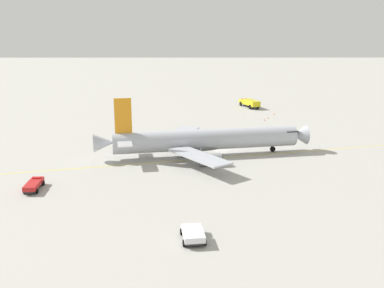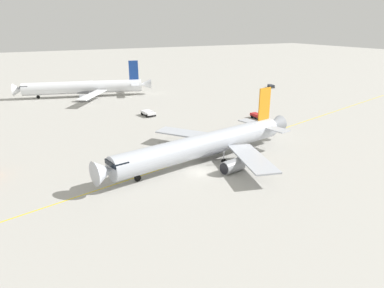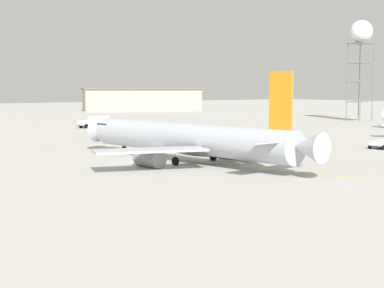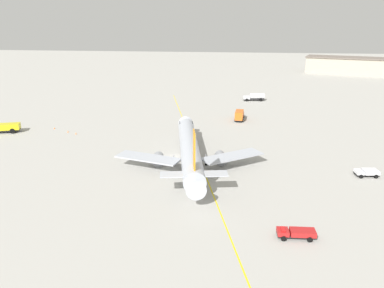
{
  "view_description": "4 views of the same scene",
  "coord_description": "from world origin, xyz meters",
  "px_view_note": "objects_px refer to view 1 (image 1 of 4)",
  "views": [
    {
      "loc": [
        -87.12,
        6.25,
        24.22
      ],
      "look_at": [
        -3.86,
        5.8,
        2.3
      ],
      "focal_mm": 41.05,
      "sensor_mm": 36.0,
      "label": 1
    },
    {
      "loc": [
        47.84,
        -26.51,
        24.05
      ],
      "look_at": [
        -1.84,
        -0.49,
        4.53
      ],
      "focal_mm": 32.61,
      "sensor_mm": 36.0,
      "label": 2
    },
    {
      "loc": [
        37.21,
        68.86,
        10.01
      ],
      "look_at": [
        -4.07,
        4.21,
        2.51
      ],
      "focal_mm": 54.5,
      "sensor_mm": 36.0,
      "label": 3
    },
    {
      "loc": [
        -13.97,
        77.86,
        29.38
      ],
      "look_at": [
        -4.66,
        4.99,
        4.94
      ],
      "focal_mm": 34.64,
      "sensor_mm": 36.0,
      "label": 4
    }
  ],
  "objects_px": {
    "ops_pickup_truck": "(34,185)",
    "fire_tender_truck": "(250,103)",
    "pushback_tug_truck": "(193,234)",
    "airliner_main": "(204,141)",
    "safety_cone_near": "(264,120)",
    "safety_cone_far": "(274,114)",
    "safety_cone_mid": "(268,117)"
  },
  "relations": [
    {
      "from": "fire_tender_truck",
      "to": "safety_cone_mid",
      "type": "height_order",
      "value": "fire_tender_truck"
    },
    {
      "from": "fire_tender_truck",
      "to": "safety_cone_far",
      "type": "height_order",
      "value": "fire_tender_truck"
    },
    {
      "from": "pushback_tug_truck",
      "to": "safety_cone_near",
      "type": "height_order",
      "value": "pushback_tug_truck"
    },
    {
      "from": "fire_tender_truck",
      "to": "safety_cone_mid",
      "type": "xyz_separation_m",
      "value": [
        -17.75,
        -2.77,
        -1.26
      ]
    },
    {
      "from": "fire_tender_truck",
      "to": "safety_cone_far",
      "type": "distance_m",
      "value": 13.62
    },
    {
      "from": "safety_cone_near",
      "to": "safety_cone_far",
      "type": "relative_size",
      "value": 1.0
    },
    {
      "from": "pushback_tug_truck",
      "to": "safety_cone_near",
      "type": "distance_m",
      "value": 72.5
    },
    {
      "from": "safety_cone_mid",
      "to": "safety_cone_far",
      "type": "xyz_separation_m",
      "value": [
        5.34,
        -2.71,
        0.0
      ]
    },
    {
      "from": "ops_pickup_truck",
      "to": "safety_cone_near",
      "type": "relative_size",
      "value": 9.93
    },
    {
      "from": "ops_pickup_truck",
      "to": "fire_tender_truck",
      "type": "relative_size",
      "value": 0.54
    },
    {
      "from": "fire_tender_truck",
      "to": "safety_cone_near",
      "type": "bearing_deg",
      "value": 163.87
    },
    {
      "from": "fire_tender_truck",
      "to": "airliner_main",
      "type": "bearing_deg",
      "value": 143.73
    },
    {
      "from": "pushback_tug_truck",
      "to": "safety_cone_mid",
      "type": "bearing_deg",
      "value": -23.29
    },
    {
      "from": "pushback_tug_truck",
      "to": "airliner_main",
      "type": "bearing_deg",
      "value": -10.64
    },
    {
      "from": "airliner_main",
      "to": "ops_pickup_truck",
      "type": "bearing_deg",
      "value": -155.53
    },
    {
      "from": "ops_pickup_truck",
      "to": "fire_tender_truck",
      "type": "distance_m",
      "value": 85.2
    },
    {
      "from": "airliner_main",
      "to": "pushback_tug_truck",
      "type": "distance_m",
      "value": 36.13
    },
    {
      "from": "pushback_tug_truck",
      "to": "safety_cone_mid",
      "type": "relative_size",
      "value": 8.46
    },
    {
      "from": "fire_tender_truck",
      "to": "safety_cone_far",
      "type": "bearing_deg",
      "value": -175.77
    },
    {
      "from": "fire_tender_truck",
      "to": "pushback_tug_truck",
      "type": "relative_size",
      "value": 2.18
    },
    {
      "from": "ops_pickup_truck",
      "to": "pushback_tug_truck",
      "type": "xyz_separation_m",
      "value": [
        -17.06,
        -24.62,
        -0.0
      ]
    },
    {
      "from": "ops_pickup_truck",
      "to": "safety_cone_mid",
      "type": "relative_size",
      "value": 9.93
    },
    {
      "from": "airliner_main",
      "to": "pushback_tug_truck",
      "type": "bearing_deg",
      "value": -104.35
    },
    {
      "from": "ops_pickup_truck",
      "to": "safety_cone_mid",
      "type": "height_order",
      "value": "ops_pickup_truck"
    },
    {
      "from": "fire_tender_truck",
      "to": "safety_cone_near",
      "type": "relative_size",
      "value": 18.41
    },
    {
      "from": "ops_pickup_truck",
      "to": "safety_cone_mid",
      "type": "xyz_separation_m",
      "value": [
        55.62,
        -46.07,
        -0.53
      ]
    },
    {
      "from": "ops_pickup_truck",
      "to": "safety_cone_near",
      "type": "bearing_deg",
      "value": -43.36
    },
    {
      "from": "airliner_main",
      "to": "fire_tender_truck",
      "type": "distance_m",
      "value": 56.86
    },
    {
      "from": "fire_tender_truck",
      "to": "safety_cone_mid",
      "type": "bearing_deg",
      "value": 169.27
    },
    {
      "from": "pushback_tug_truck",
      "to": "safety_cone_mid",
      "type": "height_order",
      "value": "pushback_tug_truck"
    },
    {
      "from": "airliner_main",
      "to": "safety_cone_mid",
      "type": "xyz_separation_m",
      "value": [
        36.7,
        -19.07,
        -2.72
      ]
    },
    {
      "from": "fire_tender_truck",
      "to": "safety_cone_mid",
      "type": "relative_size",
      "value": 18.41
    }
  ]
}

